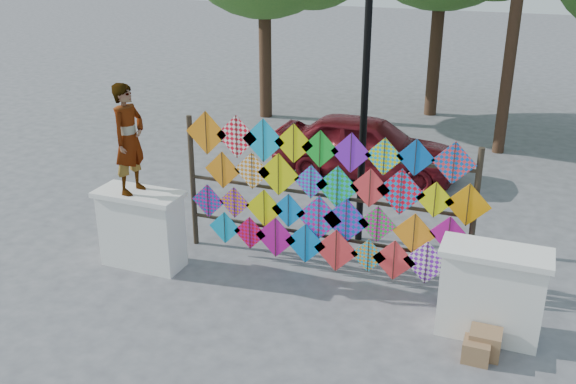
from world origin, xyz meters
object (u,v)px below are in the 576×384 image
object	(u,v)px
sedan	(366,146)
lamppost	(365,89)
kite_rack	(326,200)
vendor_woman	(129,139)

from	to	relation	value
sedan	lamppost	world-z (taller)	lamppost
kite_rack	lamppost	bearing A→B (deg)	80.70
vendor_woman	sedan	xyz separation A→B (m)	(2.34, 5.37, -1.45)
sedan	kite_rack	bearing A→B (deg)	-173.64
sedan	lamppost	bearing A→B (deg)	-167.33
lamppost	sedan	bearing A→B (deg)	103.07
vendor_woman	sedan	bearing A→B (deg)	-19.15
kite_rack	lamppost	distance (m)	1.96
vendor_woman	sedan	size ratio (longest dim) A/B	0.42
kite_rack	lamppost	xyz separation A→B (m)	(0.21, 1.28, 1.47)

